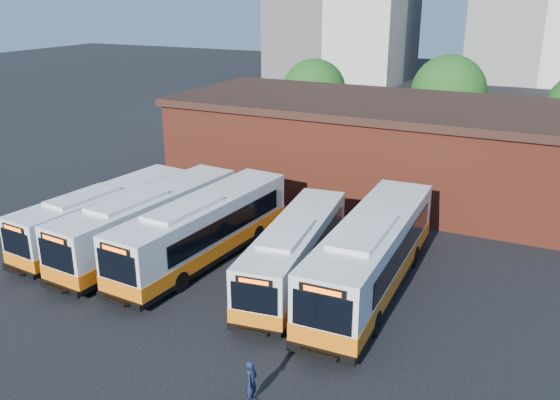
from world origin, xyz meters
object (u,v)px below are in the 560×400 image
at_px(bus_west, 150,224).
at_px(transit_worker, 252,382).
at_px(bus_east, 371,258).
at_px(bus_farwest, 105,217).
at_px(bus_midwest, 203,232).
at_px(bus_mideast, 295,254).

relative_size(bus_west, transit_worker, 7.78).
distance_m(bus_east, transit_worker, 9.76).
relative_size(bus_farwest, bus_midwest, 0.92).
bearing_deg(bus_mideast, transit_worker, -81.88).
height_order(bus_midwest, transit_worker, bus_midwest).
bearing_deg(bus_east, bus_west, -177.25).
distance_m(bus_farwest, bus_east, 15.35).
distance_m(bus_farwest, transit_worker, 16.71).
distance_m(bus_farwest, bus_west, 3.15).
height_order(bus_mideast, transit_worker, bus_mideast).
bearing_deg(bus_east, transit_worker, -98.01).
distance_m(bus_mideast, bus_east, 3.70).
xyz_separation_m(bus_west, bus_mideast, (8.55, 0.22, -0.15)).
relative_size(bus_mideast, transit_worker, 7.07).
xyz_separation_m(bus_mideast, bus_east, (3.62, 0.68, 0.26)).
bearing_deg(bus_west, transit_worker, -33.26).
distance_m(bus_west, bus_midwest, 3.22).
distance_m(bus_west, transit_worker, 14.14).
bearing_deg(bus_mideast, bus_east, 3.11).
relative_size(bus_farwest, bus_east, 0.87).
relative_size(bus_farwest, bus_west, 0.92).
bearing_deg(transit_worker, bus_east, -12.42).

